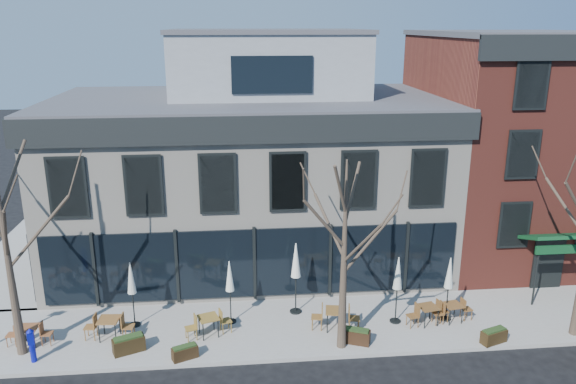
{
  "coord_description": "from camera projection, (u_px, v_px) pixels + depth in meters",
  "views": [
    {
      "loc": [
        -0.72,
        -21.7,
        11.51
      ],
      "look_at": [
        1.62,
        2.0,
        4.34
      ],
      "focal_mm": 35.0,
      "sensor_mm": 36.0,
      "label": 1
    }
  ],
  "objects": [
    {
      "name": "ground",
      "position": [
        255.0,
        303.0,
        24.06
      ],
      "size": [
        120.0,
        120.0,
        0.0
      ],
      "primitive_type": "plane",
      "color": "black",
      "rests_on": "ground"
    },
    {
      "name": "sidewalk_front",
      "position": [
        339.0,
        323.0,
        22.29
      ],
      "size": [
        33.5,
        4.7,
        0.15
      ],
      "primitive_type": "cube",
      "color": "gray",
      "rests_on": "ground"
    },
    {
      "name": "sidewalk_side",
      "position": [
        31.0,
        256.0,
        28.7
      ],
      "size": [
        4.5,
        12.0,
        0.15
      ],
      "primitive_type": "cube",
      "color": "gray",
      "rests_on": "ground"
    },
    {
      "name": "corner_building",
      "position": [
        251.0,
        168.0,
        27.54
      ],
      "size": [
        18.39,
        10.39,
        11.1
      ],
      "color": "beige",
      "rests_on": "ground"
    },
    {
      "name": "red_brick_building",
      "position": [
        506.0,
        144.0,
        28.4
      ],
      "size": [
        8.2,
        11.78,
        11.18
      ],
      "color": "maroon",
      "rests_on": "ground"
    },
    {
      "name": "tree_corner",
      "position": [
        7.0,
        247.0,
        18.98
      ],
      "size": [
        3.93,
        3.98,
        7.92
      ],
      "color": "#382B21",
      "rests_on": "sidewalk_front"
    },
    {
      "name": "tree_mid",
      "position": [
        344.0,
        254.0,
        19.53
      ],
      "size": [
        3.5,
        3.55,
        7.04
      ],
      "color": "#382B21",
      "rests_on": "sidewalk_front"
    },
    {
      "name": "call_box",
      "position": [
        32.0,
        344.0,
        19.46
      ],
      "size": [
        0.26,
        0.26,
        1.29
      ],
      "color": "#0B119A",
      "rests_on": "sidewalk_front"
    },
    {
      "name": "cafe_set_0",
      "position": [
        29.0,
        334.0,
        20.56
      ],
      "size": [
        1.68,
        0.7,
        0.88
      ],
      "color": "brown",
      "rests_on": "sidewalk_front"
    },
    {
      "name": "cafe_set_1",
      "position": [
        109.0,
        326.0,
        20.96
      ],
      "size": [
        1.91,
        0.81,
        0.99
      ],
      "color": "brown",
      "rests_on": "sidewalk_front"
    },
    {
      "name": "cafe_set_2",
      "position": [
        208.0,
        324.0,
        21.16
      ],
      "size": [
        1.86,
        1.0,
        0.95
      ],
      "color": "olive",
      "rests_on": "sidewalk_front"
    },
    {
      "name": "cafe_set_3",
      "position": [
        335.0,
        317.0,
        21.59
      ],
      "size": [
        1.96,
        0.89,
        1.01
      ],
      "color": "brown",
      "rests_on": "sidewalk_front"
    },
    {
      "name": "cafe_set_4",
      "position": [
        428.0,
        313.0,
        21.98
      ],
      "size": [
        1.82,
        0.84,
        0.93
      ],
      "color": "brown",
      "rests_on": "sidewalk_front"
    },
    {
      "name": "cafe_set_5",
      "position": [
        452.0,
        311.0,
        22.19
      ],
      "size": [
        1.75,
        0.79,
        0.9
      ],
      "color": "brown",
      "rests_on": "sidewalk_front"
    },
    {
      "name": "umbrella_0",
      "position": [
        131.0,
        282.0,
        21.46
      ],
      "size": [
        0.43,
        0.43,
        2.67
      ],
      "color": "black",
      "rests_on": "sidewalk_front"
    },
    {
      "name": "umbrella_1",
      "position": [
        230.0,
        279.0,
        21.73
      ],
      "size": [
        0.42,
        0.42,
        2.61
      ],
      "color": "black",
      "rests_on": "sidewalk_front"
    },
    {
      "name": "umbrella_2",
      "position": [
        296.0,
        264.0,
        22.4
      ],
      "size": [
        0.48,
        0.48,
        3.03
      ],
      "color": "black",
      "rests_on": "sidewalk_front"
    },
    {
      "name": "umbrella_3",
      "position": [
        398.0,
        277.0,
        21.71
      ],
      "size": [
        0.44,
        0.44,
        2.77
      ],
      "color": "black",
      "rests_on": "sidewalk_front"
    },
    {
      "name": "umbrella_4",
      "position": [
        449.0,
        276.0,
        21.91
      ],
      "size": [
        0.43,
        0.43,
        2.67
      ],
      "color": "black",
      "rests_on": "sidewalk_front"
    },
    {
      "name": "planter_0",
      "position": [
        129.0,
        344.0,
        20.15
      ],
      "size": [
        1.21,
        0.85,
        0.63
      ],
      "color": "black",
      "rests_on": "sidewalk_front"
    },
    {
      "name": "planter_1",
      "position": [
        185.0,
        352.0,
        19.76
      ],
      "size": [
        0.97,
        0.69,
        0.51
      ],
      "color": "black",
      "rests_on": "sidewalk_front"
    },
    {
      "name": "planter_2",
      "position": [
        356.0,
        336.0,
        20.73
      ],
      "size": [
        1.11,
        0.77,
        0.58
      ],
      "color": "black",
      "rests_on": "sidewalk_front"
    },
    {
      "name": "planter_3",
      "position": [
        494.0,
        336.0,
        20.75
      ],
      "size": [
        1.07,
        0.71,
        0.56
      ],
      "color": "#2F210F",
      "rests_on": "sidewalk_front"
    }
  ]
}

